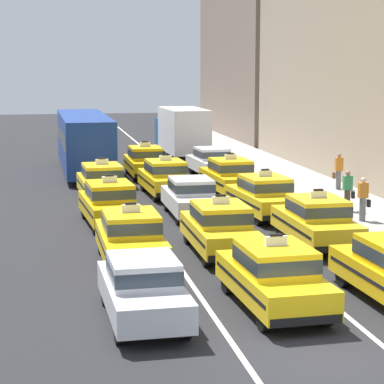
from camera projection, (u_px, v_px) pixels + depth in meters
The scene contains 23 objects.
ground_plane at pixel (320, 358), 16.34m from camera, with size 160.00×160.00×0.00m, color #232326.
lane_stripe_left_center at pixel (133, 199), 35.41m from camera, with size 0.14×80.00×0.01m, color silver.
lane_stripe_center_right at pixel (202, 196), 36.01m from camera, with size 0.14×80.00×0.01m, color silver.
sidewalk_curb at pixel (359, 210), 32.20m from camera, with size 4.00×90.00×0.15m, color #9E9993.
sedan_left_nearest at pixel (143, 287), 18.53m from camera, with size 1.86×4.34×1.58m.
taxi_left_second at pixel (131, 237), 23.68m from camera, with size 1.86×4.57×1.96m.
taxi_left_third at pixel (110, 203), 29.48m from camera, with size 2.12×4.67×1.96m.
taxi_left_fourth at pixel (102, 182), 34.63m from camera, with size 2.04×4.65×1.96m.
bus_left_fifth at pixel (84, 140), 43.50m from camera, with size 2.66×11.23×3.22m.
taxi_left_sixth at pixel (78, 141), 52.15m from camera, with size 1.88×4.58×1.96m.
taxi_center_nearest at pixel (274, 275), 19.43m from camera, with size 1.99×4.63×1.96m.
taxi_center_second at pixel (220, 227), 25.08m from camera, with size 1.83×4.56×1.96m.
sedan_center_third at pixel (191, 196), 31.06m from camera, with size 1.76×4.30×1.58m.
taxi_center_fourth at pixel (165, 177), 36.04m from camera, with size 2.01×4.63×1.96m.
taxi_center_fifth at pixel (145, 161), 41.80m from camera, with size 1.87×4.58×1.96m.
taxi_right_second at pixel (316, 220), 26.18m from camera, with size 1.84×4.57×1.96m.
taxi_right_third at pixel (264, 195), 31.05m from camera, with size 2.13×4.67×1.96m.
taxi_right_fourth at pixel (230, 176), 36.48m from camera, with size 2.05×4.65×1.96m.
sedan_right_fifth at pixel (211, 161), 42.07m from camera, with size 2.04×4.41×1.58m.
box_truck_right_sixth at pixel (181, 131), 49.51m from camera, with size 2.51×7.04×3.27m.
pedestrian_mid_block at pixel (348, 191), 31.56m from camera, with size 0.47×0.24×1.65m.
pedestrian_by_storefront at pixel (363, 199), 29.56m from camera, with size 0.47×0.24×1.68m.
pedestrian_trailing at pixel (338, 171), 37.06m from camera, with size 0.47×0.24×1.71m.
Camera 1 is at (-5.58, -14.76, 6.13)m, focal length 73.02 mm.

